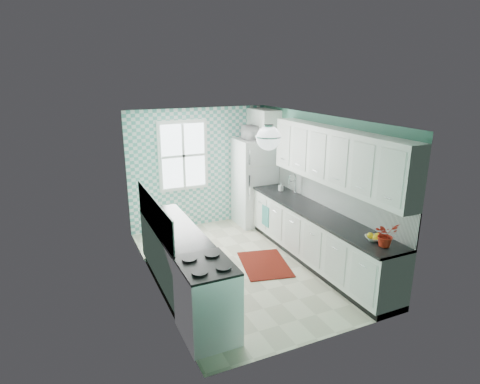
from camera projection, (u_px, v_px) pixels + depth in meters
name	position (u px, v px, depth m)	size (l,w,h in m)	color
floor	(243.00, 266.00, 6.88)	(3.00, 4.40, 0.02)	beige
ceiling	(244.00, 118.00, 6.15)	(3.00, 4.40, 0.02)	white
wall_back	(199.00, 168.00, 8.44)	(3.00, 0.02, 2.50)	#5BA48C
wall_front	(325.00, 249.00, 4.59)	(3.00, 0.02, 2.50)	#5BA48C
wall_left	(151.00, 209.00, 5.91)	(0.02, 4.40, 2.50)	#5BA48C
wall_right	(320.00, 186.00, 7.11)	(0.02, 4.40, 2.50)	#5BA48C
accent_wall	(199.00, 168.00, 8.42)	(3.00, 0.01, 2.50)	#57AA9F
window	(183.00, 156.00, 8.17)	(1.04, 0.05, 1.44)	white
backsplash_right	(333.00, 195.00, 6.77)	(0.02, 3.60, 0.51)	white
backsplash_left	(154.00, 214.00, 5.87)	(0.02, 2.15, 0.51)	white
upper_cabinets_right	(336.00, 157.00, 6.33)	(0.33, 3.20, 0.90)	white
upper_cabinet_fridge	(263.00, 119.00, 8.33)	(0.40, 0.74, 0.40)	white
ceiling_light	(268.00, 138.00, 5.51)	(0.34, 0.34, 0.35)	silver
base_cabinets_right	(317.00, 238.00, 6.87)	(0.60, 3.60, 0.90)	white
countertop_right	(317.00, 213.00, 6.73)	(0.63, 3.60, 0.04)	black
base_cabinets_left	(175.00, 257.00, 6.20)	(0.60, 2.15, 0.90)	white
countertop_left	(175.00, 228.00, 6.07)	(0.63, 2.15, 0.04)	black
fridge	(255.00, 182.00, 8.61)	(0.81, 0.80, 1.85)	silver
stove	(207.00, 299.00, 4.94)	(0.64, 0.80, 0.97)	white
sink	(287.00, 196.00, 7.63)	(0.52, 0.44, 0.53)	silver
rug	(265.00, 264.00, 6.91)	(0.76, 1.08, 0.02)	maroon
dish_towel	(266.00, 216.00, 7.85)	(0.02, 0.27, 0.40)	#4BAC8C
fruit_bowl	(374.00, 238.00, 5.58)	(0.23, 0.23, 0.06)	silver
potted_plant	(386.00, 234.00, 5.36)	(0.30, 0.26, 0.34)	#A6233F
soap_bottle	(281.00, 187.00, 7.89)	(0.07, 0.08, 0.16)	#B2BFC7
microwave	(255.00, 132.00, 8.30)	(0.52, 0.35, 0.29)	white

